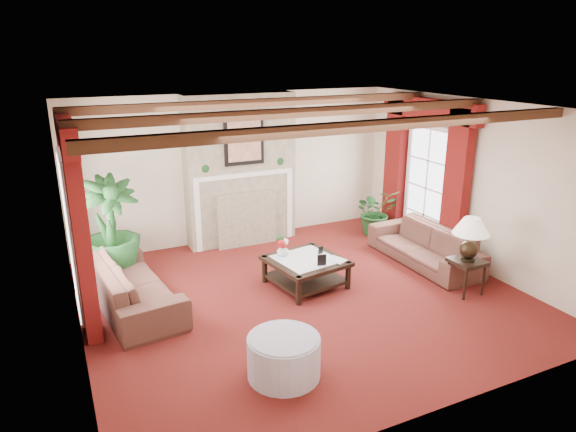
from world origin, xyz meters
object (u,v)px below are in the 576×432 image
sofa_left (131,277)px  side_table (466,276)px  potted_palm (112,251)px  coffee_table (306,272)px  sofa_right (425,239)px  ottoman (284,357)px

sofa_left → side_table: (4.47, -1.67, -0.18)m
potted_palm → coffee_table: potted_palm is taller
sofa_left → sofa_right: 4.69m
sofa_left → side_table: sofa_left is taller
sofa_right → potted_palm: potted_palm is taller
potted_palm → side_table: 5.33m
potted_palm → side_table: (4.58, -2.72, -0.19)m
sofa_left → sofa_right: sofa_left is taller
sofa_right → side_table: 1.18m
coffee_table → side_table: 2.34m
potted_palm → sofa_right: bearing=-18.2°
sofa_left → side_table: 4.78m
sofa_left → ottoman: size_ratio=2.89×
coffee_table → side_table: size_ratio=2.00×
sofa_right → ottoman: 3.91m
sofa_left → side_table: bearing=-117.4°
sofa_left → coffee_table: sofa_left is taller
sofa_left → potted_palm: bearing=-0.9°
sofa_right → coffee_table: 2.19m
coffee_table → sofa_right: bearing=-10.9°
potted_palm → side_table: potted_palm is taller
sofa_right → ottoman: size_ratio=2.63×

